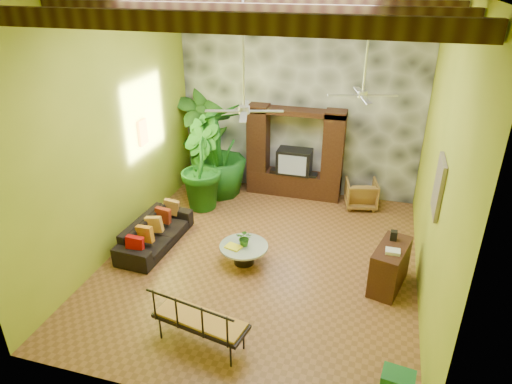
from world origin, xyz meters
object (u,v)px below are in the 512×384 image
(ceiling_fan_back, at_px, (364,83))
(sofa, at_px, (155,233))
(tall_plant_a, at_px, (203,137))
(tall_plant_b, at_px, (200,164))
(iron_bench, at_px, (198,320))
(side_console, at_px, (390,267))
(green_bin, at_px, (397,384))
(entertainment_center, at_px, (295,159))
(tall_plant_c, at_px, (219,150))
(coffee_table, at_px, (244,252))
(ceiling_fan_front, at_px, (244,98))
(wicker_armchair, at_px, (361,194))

(ceiling_fan_back, bearing_deg, sofa, -161.92)
(tall_plant_a, bearing_deg, tall_plant_b, -71.53)
(iron_bench, xyz_separation_m, side_console, (2.75, 2.38, -0.11))
(sofa, relative_size, side_console, 1.91)
(tall_plant_b, bearing_deg, green_bin, -43.77)
(entertainment_center, bearing_deg, tall_plant_c, -164.77)
(entertainment_center, distance_m, iron_bench, 5.69)
(tall_plant_b, relative_size, coffee_table, 2.28)
(entertainment_center, distance_m, ceiling_fan_front, 4.30)
(wicker_armchair, bearing_deg, coffee_table, 44.60)
(ceiling_fan_back, bearing_deg, ceiling_fan_front, -138.37)
(sofa, xyz_separation_m, green_bin, (4.94, -2.54, -0.11))
(coffee_table, distance_m, side_console, 2.78)
(tall_plant_c, height_order, side_console, tall_plant_c)
(ceiling_fan_back, height_order, iron_bench, ceiling_fan_back)
(wicker_armchair, bearing_deg, ceiling_fan_back, 73.73)
(entertainment_center, height_order, sofa, entertainment_center)
(wicker_armchair, bearing_deg, green_bin, 87.35)
(iron_bench, xyz_separation_m, green_bin, (2.93, -0.08, -0.35))
(ceiling_fan_front, xyz_separation_m, tall_plant_a, (-2.27, 3.55, -2.08))
(green_bin, bearing_deg, tall_plant_a, 131.60)
(tall_plant_a, xyz_separation_m, iron_bench, (2.18, -5.68, -0.78))
(ceiling_fan_back, bearing_deg, coffee_table, -144.12)
(sofa, xyz_separation_m, tall_plant_a, (-0.17, 3.22, 1.02))
(entertainment_center, relative_size, wicker_armchair, 3.19)
(tall_plant_a, height_order, side_console, tall_plant_a)
(tall_plant_a, xyz_separation_m, green_bin, (5.12, -5.76, -1.13))
(entertainment_center, xyz_separation_m, tall_plant_a, (-2.47, 0.01, 0.35))
(tall_plant_a, relative_size, side_console, 2.48)
(iron_bench, bearing_deg, ceiling_fan_front, 98.49)
(side_console, bearing_deg, ceiling_fan_front, -160.09)
(tall_plant_b, bearing_deg, tall_plant_c, 73.68)
(tall_plant_a, relative_size, tall_plant_c, 1.10)
(wicker_armchair, bearing_deg, sofa, 24.50)
(wicker_armchair, relative_size, tall_plant_b, 0.34)
(tall_plant_a, bearing_deg, ceiling_fan_back, -25.58)
(coffee_table, bearing_deg, side_console, 0.48)
(ceiling_fan_back, height_order, coffee_table, ceiling_fan_back)
(tall_plant_b, distance_m, green_bin, 6.56)
(coffee_table, bearing_deg, tall_plant_c, 118.28)
(wicker_armchair, distance_m, coffee_table, 3.71)
(ceiling_fan_front, height_order, tall_plant_a, ceiling_fan_front)
(ceiling_fan_front, xyz_separation_m, tall_plant_c, (-1.63, 3.04, -2.20))
(sofa, distance_m, side_console, 4.76)
(entertainment_center, relative_size, iron_bench, 1.53)
(wicker_armchair, distance_m, tall_plant_b, 3.99)
(tall_plant_c, distance_m, iron_bench, 5.44)
(sofa, bearing_deg, tall_plant_c, -7.07)
(green_bin, bearing_deg, tall_plant_c, 130.41)
(tall_plant_a, height_order, tall_plant_c, tall_plant_a)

